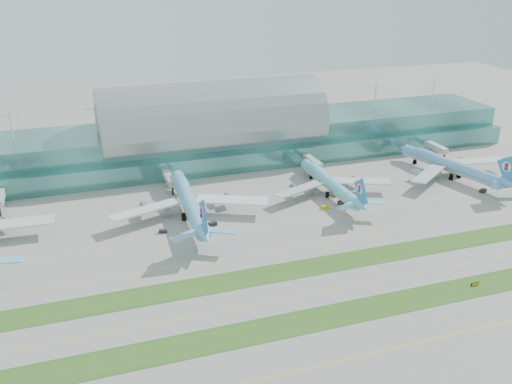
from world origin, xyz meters
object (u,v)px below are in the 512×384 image
object	(u,v)px
terminal	(212,134)
airliner_c	(329,182)
taxiway_sign_east	(475,284)
airliner_d	(450,165)
airliner_b	(189,201)

from	to	relation	value
terminal	airliner_c	world-z (taller)	terminal
terminal	taxiway_sign_east	xyz separation A→B (m)	(50.40, -156.23, -13.64)
airliner_d	airliner_b	bearing A→B (deg)	168.18
taxiway_sign_east	airliner_c	bearing A→B (deg)	102.49
airliner_b	taxiway_sign_east	bearing A→B (deg)	-45.09
terminal	airliner_d	size ratio (longest dim) A/B	4.68
airliner_c	taxiway_sign_east	bearing A→B (deg)	-82.82
airliner_b	airliner_d	world-z (taller)	airliner_b
taxiway_sign_east	terminal	bearing A→B (deg)	113.19
airliner_d	taxiway_sign_east	world-z (taller)	airliner_d
terminal	airliner_c	bearing A→B (deg)	-59.39
airliner_c	airliner_d	distance (m)	67.68
terminal	airliner_b	world-z (taller)	terminal
terminal	taxiway_sign_east	distance (m)	164.73
airliner_b	airliner_c	world-z (taller)	airliner_b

